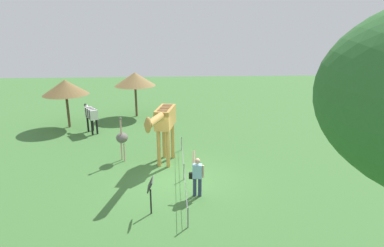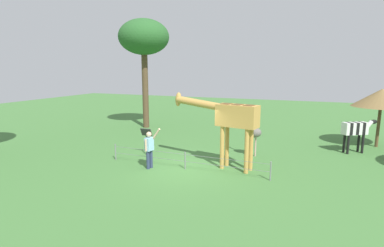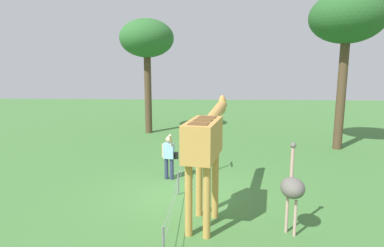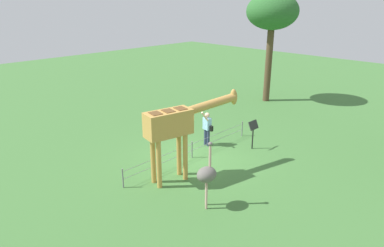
# 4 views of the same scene
# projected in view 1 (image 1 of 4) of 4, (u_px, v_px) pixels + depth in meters

# --- Properties ---
(ground_plane) EXTENTS (60.00, 60.00, 0.00)m
(ground_plane) POSITION_uv_depth(u_px,v_px,m) (179.00, 180.00, 14.05)
(ground_plane) COLOR #427538
(giraffe) EXTENTS (4.00, 1.27, 3.11)m
(giraffe) POSITION_uv_depth(u_px,v_px,m) (164.00, 122.00, 14.95)
(giraffe) COLOR #C69347
(giraffe) RESTS_ON ground_plane
(visitor) EXTENTS (0.64, 0.59, 1.74)m
(visitor) POSITION_uv_depth(u_px,v_px,m) (197.00, 175.00, 12.46)
(visitor) COLOR navy
(visitor) RESTS_ON ground_plane
(zebra) EXTENTS (1.70, 1.20, 1.66)m
(zebra) POSITION_uv_depth(u_px,v_px,m) (91.00, 114.00, 19.98)
(zebra) COLOR black
(zebra) RESTS_ON ground_plane
(ostrich) EXTENTS (0.70, 0.56, 2.25)m
(ostrich) POSITION_uv_depth(u_px,v_px,m) (122.00, 138.00, 15.75)
(ostrich) COLOR #CC9E93
(ostrich) RESTS_ON ground_plane
(shade_hut_near) EXTENTS (2.93, 2.93, 3.22)m
(shade_hut_near) POSITION_uv_depth(u_px,v_px,m) (135.00, 79.00, 23.23)
(shade_hut_near) COLOR brown
(shade_hut_near) RESTS_ON ground_plane
(shade_hut_far) EXTENTS (2.89, 2.89, 3.12)m
(shade_hut_far) POSITION_uv_depth(u_px,v_px,m) (65.00, 87.00, 20.65)
(shade_hut_far) COLOR brown
(shade_hut_far) RESTS_ON ground_plane
(info_sign) EXTENTS (0.56, 0.21, 1.32)m
(info_sign) POSITION_uv_depth(u_px,v_px,m) (150.00, 189.00, 11.24)
(info_sign) COLOR black
(info_sign) RESTS_ON ground_plane
(wire_fence) EXTENTS (7.05, 0.05, 0.75)m
(wire_fence) POSITION_uv_depth(u_px,v_px,m) (184.00, 171.00, 13.95)
(wire_fence) COLOR slate
(wire_fence) RESTS_ON ground_plane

